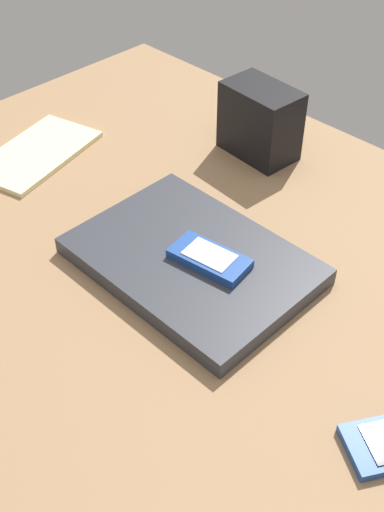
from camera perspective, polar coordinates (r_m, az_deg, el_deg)
desk_surface at (r=84.79cm, az=2.71°, el=-2.09°), size 120.00×80.00×3.00cm
laptop_closed at (r=83.39cm, az=0.00°, el=-0.41°), size 30.13×21.56×2.38cm
cell_phone_on_laptop at (r=81.04cm, az=1.57°, el=-0.20°), size 10.80×6.50×1.32cm
notepad at (r=108.14cm, az=-13.61°, el=8.85°), size 16.39×22.67×0.80cm
desk_organizer at (r=103.73cm, az=6.05°, el=11.79°), size 12.54×8.34×11.43cm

